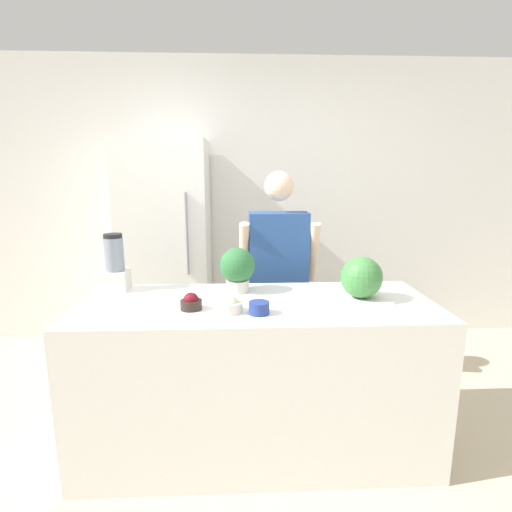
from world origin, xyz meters
TOP-DOWN VIEW (x-y plane):
  - ground_plane at (0.00, 0.00)m, footprint 14.00×14.00m
  - wall_back at (0.00, 2.09)m, footprint 8.00×0.06m
  - counter_island at (0.00, 0.38)m, footprint 1.95×0.76m
  - refrigerator at (-0.71, 1.72)m, footprint 0.73×0.66m
  - person at (0.19, 1.08)m, footprint 0.56×0.26m
  - cutting_board at (0.56, 0.40)m, footprint 0.35×0.23m
  - watermelon at (0.58, 0.39)m, footprint 0.23×0.23m
  - bowl_cherries at (-0.34, 0.27)m, footprint 0.11×0.11m
  - bowl_cream at (-0.14, 0.22)m, footprint 0.13×0.13m
  - bowl_small_blue at (0.01, 0.19)m, footprint 0.10×0.10m
  - blender at (-0.84, 0.65)m, footprint 0.15×0.15m
  - potted_plant at (-0.10, 0.58)m, footprint 0.21×0.21m

SIDE VIEW (x-z plane):
  - ground_plane at x=0.00m, z-range 0.00..0.00m
  - counter_island at x=0.00m, z-range 0.00..0.88m
  - person at x=0.19m, z-range 0.02..1.61m
  - cutting_board at x=0.56m, z-range 0.88..0.90m
  - bowl_small_blue at x=0.01m, z-range 0.88..0.94m
  - bowl_cherries at x=-0.34m, z-range 0.87..0.96m
  - bowl_cream at x=-0.14m, z-range 0.87..0.97m
  - refrigerator at x=-0.71m, z-range 0.00..1.85m
  - watermelon at x=0.58m, z-range 0.90..1.13m
  - potted_plant at x=-0.10m, z-range 0.89..1.16m
  - blender at x=-0.84m, z-range 0.86..1.20m
  - wall_back at x=0.00m, z-range 0.00..2.60m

